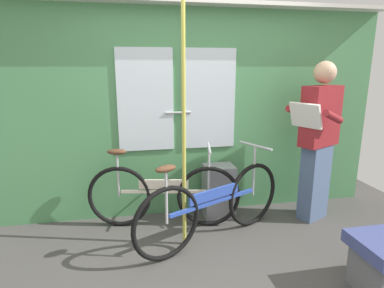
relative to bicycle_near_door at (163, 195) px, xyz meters
name	(u,v)px	position (x,y,z in m)	size (l,w,h in m)	color
ground_plane	(227,282)	(0.41, -1.01, -0.38)	(5.33, 4.31, 0.04)	#474442
train_door_wall	(194,109)	(0.40, 0.34, 0.86)	(4.33, 0.28, 2.34)	#4C8C56
bicycle_near_door	(163,195)	(0.00, 0.00, 0.00)	(1.61, 0.48, 0.89)	black
bicycle_leaning_behind	(214,206)	(0.45, -0.39, 0.01)	(1.63, 0.84, 0.90)	black
passenger_reading_newspaper	(318,139)	(1.68, -0.12, 0.56)	(0.63, 0.59, 1.74)	slate
trash_bin_by_wall	(219,191)	(0.65, 0.13, -0.06)	(0.34, 0.28, 0.61)	gray
handrail_pole	(184,128)	(0.16, -0.40, 0.79)	(0.04, 0.04, 2.30)	#C6C14C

